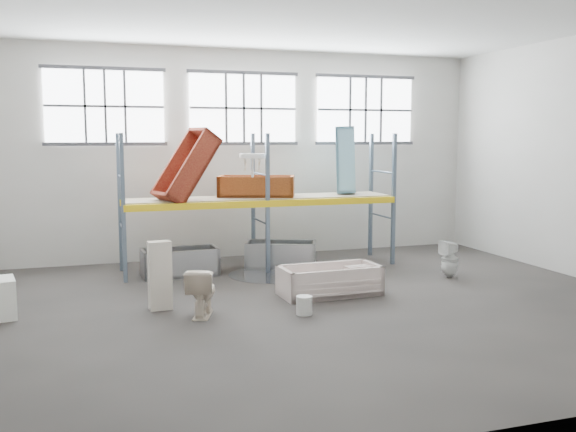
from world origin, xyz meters
name	(u,v)px	position (x,y,z in m)	size (l,w,h in m)	color
floor	(315,309)	(0.00, 0.00, -0.05)	(12.00, 10.00, 0.10)	#413B38
ceiling	(316,6)	(0.00, 0.00, 5.05)	(12.00, 10.00, 0.10)	silver
wall_back	(243,154)	(0.00, 5.05, 2.50)	(12.00, 0.10, 5.00)	#B0ACA4
wall_front	(504,182)	(0.00, -5.05, 2.50)	(12.00, 0.10, 5.00)	#A19D95
window_left	(105,106)	(-3.20, 4.94, 3.60)	(2.60, 0.04, 1.60)	white
window_mid	(243,108)	(0.00, 4.94, 3.60)	(2.60, 0.04, 1.60)	white
window_right	(365,110)	(3.20, 4.94, 3.60)	(2.60, 0.04, 1.60)	white
rack_upright_la	(123,209)	(-3.00, 2.90, 1.50)	(0.08, 0.08, 3.00)	slate
rack_upright_lb	(120,203)	(-3.00, 4.10, 1.50)	(0.08, 0.08, 3.00)	slate
rack_upright_ma	(268,204)	(0.00, 2.90, 1.50)	(0.08, 0.08, 3.00)	slate
rack_upright_mb	(253,199)	(0.00, 4.10, 1.50)	(0.08, 0.08, 3.00)	slate
rack_upright_ra	(394,199)	(3.00, 2.90, 1.50)	(0.08, 0.08, 3.00)	slate
rack_upright_rb	(371,195)	(3.00, 4.10, 1.50)	(0.08, 0.08, 3.00)	slate
rack_beam_front	(268,204)	(0.00, 2.90, 1.50)	(6.00, 0.10, 0.14)	yellow
rack_beam_back	(253,199)	(0.00, 4.10, 1.50)	(6.00, 0.10, 0.14)	yellow
shelf_deck	(260,197)	(0.00, 3.50, 1.58)	(5.90, 1.10, 0.03)	gray
wet_patch	(271,274)	(0.00, 2.70, 0.00)	(1.80, 1.80, 0.00)	black
bathtub_beige	(330,280)	(0.54, 0.67, 0.27)	(1.85, 0.87, 0.54)	beige
cistern_spare	(357,278)	(1.11, 0.68, 0.28)	(0.47, 0.22, 0.45)	beige
sink_in_tub	(323,289)	(0.34, 0.49, 0.16)	(0.40, 0.40, 0.14)	beige
toilet_beige	(202,292)	(-1.97, 0.01, 0.40)	(0.45, 0.79, 0.81)	#F2DEC5
cistern_tall	(160,275)	(-2.57, 0.62, 0.59)	(0.38, 0.25, 1.17)	beige
toilet_white	(450,259)	(3.47, 1.26, 0.39)	(0.35, 0.36, 0.78)	white
steel_tub_left	(180,262)	(-1.85, 3.20, 0.29)	(1.58, 0.74, 0.58)	#ADB0B6
steel_tub_right	(281,254)	(0.45, 3.40, 0.29)	(1.56, 0.73, 0.57)	#B3B6BA
rust_tub_flat	(256,186)	(-0.05, 3.61, 1.82)	(1.68, 0.79, 0.47)	#954418
rust_tub_tilted	(186,167)	(-1.65, 3.36, 2.29)	(1.68, 0.79, 0.47)	brown
sink_on_shelf	(253,175)	(-0.25, 3.21, 2.09)	(0.58, 0.45, 0.52)	white
blue_tub_upright	(345,160)	(2.12, 3.66, 2.40)	(1.53, 0.72, 0.43)	#76AFC7
bucket	(304,305)	(-0.36, -0.45, 0.16)	(0.27, 0.27, 0.31)	beige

